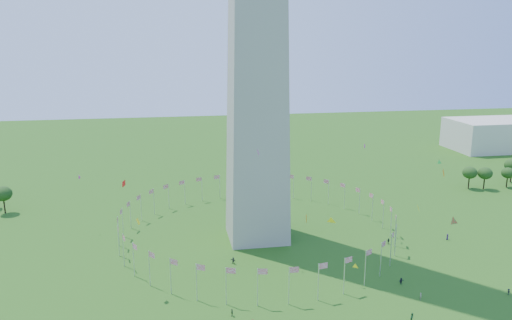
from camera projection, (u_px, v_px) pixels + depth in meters
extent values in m
cylinder|color=silver|center=(383.00, 215.00, 155.21)|extent=(0.24, 0.24, 9.00)
cylinder|color=silver|center=(372.00, 208.00, 161.76)|extent=(0.24, 0.24, 9.00)
cylinder|color=silver|center=(359.00, 202.00, 167.90)|extent=(0.24, 0.24, 9.00)
cylinder|color=silver|center=(345.00, 196.00, 173.45)|extent=(0.24, 0.24, 9.00)
cylinder|color=silver|center=(329.00, 192.00, 178.24)|extent=(0.24, 0.24, 9.00)
cylinder|color=silver|center=(311.00, 189.00, 182.12)|extent=(0.24, 0.24, 9.00)
cylinder|color=silver|center=(293.00, 187.00, 184.98)|extent=(0.24, 0.24, 9.00)
cylinder|color=silver|center=(275.00, 185.00, 186.72)|extent=(0.24, 0.24, 9.00)
cylinder|color=silver|center=(257.00, 185.00, 187.31)|extent=(0.24, 0.24, 9.00)
cylinder|color=silver|center=(238.00, 185.00, 186.71)|extent=(0.24, 0.24, 9.00)
cylinder|color=silver|center=(220.00, 187.00, 184.94)|extent=(0.24, 0.24, 9.00)
cylinder|color=silver|center=(202.00, 189.00, 182.07)|extent=(0.24, 0.24, 9.00)
cylinder|color=silver|center=(185.00, 192.00, 178.18)|extent=(0.24, 0.24, 9.00)
cylinder|color=silver|center=(169.00, 196.00, 173.38)|extent=(0.24, 0.24, 9.00)
cylinder|color=silver|center=(154.00, 202.00, 167.82)|extent=(0.24, 0.24, 9.00)
cylinder|color=silver|center=(141.00, 208.00, 161.67)|extent=(0.24, 0.24, 9.00)
cylinder|color=silver|center=(130.00, 215.00, 155.12)|extent=(0.24, 0.24, 9.00)
cylinder|color=silver|center=(123.00, 223.00, 148.37)|extent=(0.24, 0.24, 9.00)
cylinder|color=silver|center=(119.00, 231.00, 141.61)|extent=(0.24, 0.24, 9.00)
cylinder|color=silver|center=(119.00, 241.00, 135.07)|extent=(0.24, 0.24, 9.00)
cylinder|color=silver|center=(123.00, 250.00, 128.92)|extent=(0.24, 0.24, 9.00)
cylinder|color=silver|center=(134.00, 260.00, 123.38)|extent=(0.24, 0.24, 9.00)
cylinder|color=silver|center=(149.00, 268.00, 118.59)|extent=(0.24, 0.24, 9.00)
cylinder|color=silver|center=(171.00, 276.00, 114.71)|extent=(0.24, 0.24, 9.00)
cylinder|color=silver|center=(197.00, 282.00, 111.85)|extent=(0.24, 0.24, 9.00)
cylinder|color=silver|center=(226.00, 286.00, 110.10)|extent=(0.24, 0.24, 9.00)
cylinder|color=silver|center=(258.00, 287.00, 109.52)|extent=(0.24, 0.24, 9.00)
cylinder|color=silver|center=(289.00, 286.00, 110.12)|extent=(0.24, 0.24, 9.00)
cylinder|color=silver|center=(318.00, 282.00, 111.88)|extent=(0.24, 0.24, 9.00)
cylinder|color=silver|center=(344.00, 276.00, 114.75)|extent=(0.24, 0.24, 9.00)
cylinder|color=silver|center=(365.00, 268.00, 118.65)|extent=(0.24, 0.24, 9.00)
cylinder|color=silver|center=(381.00, 260.00, 123.45)|extent=(0.24, 0.24, 9.00)
cylinder|color=silver|center=(391.00, 250.00, 129.01)|extent=(0.24, 0.24, 9.00)
cylinder|color=silver|center=(396.00, 241.00, 135.15)|extent=(0.24, 0.24, 9.00)
cylinder|color=silver|center=(395.00, 231.00, 141.70)|extent=(0.24, 0.24, 9.00)
cylinder|color=silver|center=(391.00, 223.00, 148.46)|extent=(0.24, 0.24, 9.00)
cube|color=beige|center=(498.00, 134.00, 268.83)|extent=(50.00, 30.00, 16.00)
imported|color=#282828|center=(233.00, 260.00, 131.28)|extent=(1.65, 1.71, 1.79)
imported|color=#292929|center=(232.00, 312.00, 106.29)|extent=(0.84, 1.11, 1.68)
imported|color=black|center=(401.00, 281.00, 120.32)|extent=(1.62, 1.05, 1.62)
imported|color=black|center=(388.00, 241.00, 143.96)|extent=(1.11, 0.76, 1.78)
imported|color=#1B4529|center=(412.00, 317.00, 104.33)|extent=(1.15, 1.10, 1.88)
imported|color=#351A50|center=(447.00, 237.00, 147.12)|extent=(1.03, 1.05, 1.79)
imported|color=gray|center=(421.00, 296.00, 112.90)|extent=(0.67, 0.76, 1.76)
imported|color=black|center=(509.00, 292.00, 115.29)|extent=(0.73, 1.03, 1.45)
plane|color=yellow|center=(331.00, 221.00, 122.76)|extent=(1.81, 2.30, 2.50)
plane|color=orange|center=(444.00, 173.00, 96.13)|extent=(0.86, 1.79, 1.85)
plane|color=red|center=(124.00, 184.00, 113.05)|extent=(1.16, 1.53, 1.85)
plane|color=#CC2699|center=(79.00, 177.00, 151.61)|extent=(0.39, 1.84, 1.84)
plane|color=orange|center=(265.00, 205.00, 142.75)|extent=(1.05, 0.57, 1.15)
plane|color=#CC2699|center=(258.00, 152.00, 127.89)|extent=(1.87, 0.69, 1.90)
plane|color=#CC2699|center=(365.00, 146.00, 145.84)|extent=(0.97, 1.02, 1.40)
plane|color=yellow|center=(418.00, 208.00, 105.77)|extent=(0.75, 1.70, 1.57)
plane|color=yellow|center=(355.00, 266.00, 118.60)|extent=(1.35, 1.09, 1.42)
plane|color=orange|center=(306.00, 219.00, 127.17)|extent=(1.35, 1.70, 2.17)
plane|color=yellow|center=(138.00, 222.00, 130.72)|extent=(0.85, 1.73, 1.69)
plane|color=green|center=(439.00, 162.00, 128.02)|extent=(1.19, 0.49, 1.11)
plane|color=#CC2699|center=(454.00, 221.00, 125.98)|extent=(2.26, 1.16, 2.01)
ellipsoid|color=#2A541C|center=(4.00, 200.00, 168.74)|extent=(5.95, 5.95, 9.30)
ellipsoid|color=#2A541C|center=(469.00, 178.00, 197.06)|extent=(5.62, 5.62, 8.78)
ellipsoid|color=#2A541C|center=(485.00, 179.00, 196.29)|extent=(5.58, 5.58, 8.72)
ellipsoid|color=#2A541C|center=(507.00, 178.00, 198.87)|extent=(5.12, 5.12, 8.00)
ellipsoid|color=#2A541C|center=(512.00, 171.00, 205.83)|extent=(6.28, 6.28, 9.81)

